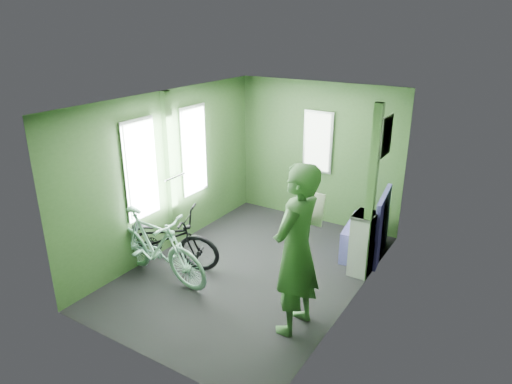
{
  "coord_description": "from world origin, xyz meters",
  "views": [
    {
      "loc": [
        2.9,
        -4.57,
        3.18
      ],
      "look_at": [
        0.0,
        0.1,
        1.1
      ],
      "focal_mm": 32.0,
      "sensor_mm": 36.0,
      "label": 1
    }
  ],
  "objects_px": {
    "bicycle_mint": "(159,279)",
    "passenger": "(296,250)",
    "waste_box": "(362,244)",
    "bench_seat": "(367,236)",
    "bicycle_black": "(162,267)"
  },
  "relations": [
    {
      "from": "bicycle_black",
      "to": "bicycle_mint",
      "type": "height_order",
      "value": "bicycle_mint"
    },
    {
      "from": "passenger",
      "to": "waste_box",
      "type": "height_order",
      "value": "passenger"
    },
    {
      "from": "bicycle_black",
      "to": "bench_seat",
      "type": "relative_size",
      "value": 1.7
    },
    {
      "from": "bicycle_mint",
      "to": "passenger",
      "type": "relative_size",
      "value": 0.87
    },
    {
      "from": "waste_box",
      "to": "bench_seat",
      "type": "distance_m",
      "value": 0.57
    },
    {
      "from": "bicycle_mint",
      "to": "passenger",
      "type": "xyz_separation_m",
      "value": [
        1.95,
        0.06,
        0.95
      ]
    },
    {
      "from": "waste_box",
      "to": "bench_seat",
      "type": "relative_size",
      "value": 0.87
    },
    {
      "from": "bicycle_black",
      "to": "bicycle_mint",
      "type": "xyz_separation_m",
      "value": [
        0.19,
        -0.27,
        0.0
      ]
    },
    {
      "from": "bench_seat",
      "to": "passenger",
      "type": "bearing_deg",
      "value": -100.86
    },
    {
      "from": "bicycle_black",
      "to": "bench_seat",
      "type": "xyz_separation_m",
      "value": [
        2.25,
        1.83,
        0.29
      ]
    },
    {
      "from": "bicycle_black",
      "to": "waste_box",
      "type": "bearing_deg",
      "value": -78.8
    },
    {
      "from": "passenger",
      "to": "bench_seat",
      "type": "xyz_separation_m",
      "value": [
        0.11,
        2.03,
        -0.66
      ]
    },
    {
      "from": "bicycle_black",
      "to": "passenger",
      "type": "bearing_deg",
      "value": -113.02
    },
    {
      "from": "passenger",
      "to": "bicycle_black",
      "type": "bearing_deg",
      "value": -92.05
    },
    {
      "from": "bicycle_mint",
      "to": "passenger",
      "type": "bearing_deg",
      "value": -83.8
    }
  ]
}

